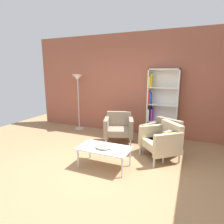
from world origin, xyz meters
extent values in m
plane|color=#9E7751|center=(0.00, 0.00, 0.00)|extent=(8.32, 8.32, 0.00)
cube|color=#9E5642|center=(0.00, 2.46, 1.45)|extent=(6.40, 0.12, 2.90)
cube|color=silver|center=(0.59, 2.23, 0.95)|extent=(0.03, 0.30, 1.90)
cube|color=silver|center=(1.36, 2.23, 0.95)|extent=(0.03, 0.30, 1.90)
cube|color=silver|center=(0.97, 2.23, 1.89)|extent=(0.80, 0.30, 0.03)
cube|color=silver|center=(0.97, 2.23, 0.01)|extent=(0.80, 0.30, 0.03)
cube|color=silver|center=(0.97, 2.37, 0.95)|extent=(0.80, 0.02, 1.90)
cube|color=silver|center=(0.97, 2.23, 0.49)|extent=(0.76, 0.28, 0.02)
cube|color=silver|center=(0.97, 2.23, 0.95)|extent=(0.76, 0.28, 0.02)
cube|color=silver|center=(0.97, 2.23, 1.41)|extent=(0.76, 0.28, 0.02)
cube|color=white|center=(0.61, 2.17, 0.20)|extent=(0.02, 0.17, 0.31)
cube|color=purple|center=(0.66, 2.19, 0.25)|extent=(0.04, 0.20, 0.41)
cube|color=purple|center=(0.70, 2.20, 0.18)|extent=(0.02, 0.21, 0.28)
cube|color=white|center=(0.62, 2.18, 0.66)|extent=(0.04, 0.19, 0.31)
cube|color=black|center=(0.67, 2.19, 0.71)|extent=(0.03, 0.19, 0.41)
cube|color=purple|center=(0.71, 2.21, 0.66)|extent=(0.04, 0.23, 0.33)
cube|color=red|center=(0.62, 2.17, 1.15)|extent=(0.03, 0.17, 0.38)
cube|color=blue|center=(0.66, 2.18, 1.12)|extent=(0.03, 0.18, 0.31)
cube|color=yellow|center=(0.62, 2.19, 1.56)|extent=(0.04, 0.21, 0.28)
cube|color=yellow|center=(0.66, 2.18, 1.60)|extent=(0.02, 0.19, 0.35)
cube|color=silver|center=(0.22, 0.15, 0.39)|extent=(1.00, 0.56, 0.02)
cylinder|color=silver|center=(-0.23, -0.08, 0.19)|extent=(0.03, 0.03, 0.38)
cylinder|color=silver|center=(0.67, -0.08, 0.19)|extent=(0.03, 0.03, 0.38)
cylinder|color=silver|center=(-0.23, 0.38, 0.19)|extent=(0.03, 0.03, 0.38)
cylinder|color=silver|center=(0.67, 0.38, 0.19)|extent=(0.03, 0.03, 0.38)
cylinder|color=beige|center=(0.22, 0.15, 0.41)|extent=(0.13, 0.13, 0.02)
cylinder|color=beige|center=(0.22, 0.15, 0.43)|extent=(0.32, 0.32, 0.02)
torus|color=beige|center=(0.22, 0.15, 0.44)|extent=(0.32, 0.32, 0.02)
cube|color=gray|center=(0.02, 1.45, 0.32)|extent=(0.80, 0.76, 0.16)
cube|color=gray|center=(-0.07, 1.70, 0.59)|extent=(0.64, 0.33, 0.38)
cube|color=gray|center=(-0.27, 1.33, 0.43)|extent=(0.30, 0.62, 0.46)
cube|color=gray|center=(0.31, 1.53, 0.43)|extent=(0.30, 0.62, 0.46)
cylinder|color=silver|center=(-0.16, 1.06, 0.12)|extent=(0.04, 0.04, 0.24)
cylinder|color=silver|center=(0.40, 1.26, 0.12)|extent=(0.04, 0.04, 0.24)
cylinder|color=silver|center=(-0.36, 1.60, 0.12)|extent=(0.04, 0.04, 0.24)
cylinder|color=silver|center=(0.21, 1.80, 0.12)|extent=(0.04, 0.04, 0.24)
cube|color=#C6B289|center=(1.15, 0.93, 0.32)|extent=(0.86, 0.86, 0.16)
cube|color=#C6B289|center=(1.35, 1.11, 0.59)|extent=(0.51, 0.56, 0.38)
cube|color=#C6B289|center=(0.93, 1.15, 0.43)|extent=(0.53, 0.48, 0.46)
cube|color=#C6B289|center=(1.34, 0.68, 0.43)|extent=(0.53, 0.48, 0.46)
cylinder|color=silver|center=(0.72, 0.95, 0.12)|extent=(0.04, 0.04, 0.24)
cylinder|color=silver|center=(1.11, 0.50, 0.12)|extent=(0.04, 0.04, 0.24)
cylinder|color=silver|center=(1.16, 1.33, 0.12)|extent=(0.04, 0.04, 0.24)
cylinder|color=silver|center=(1.55, 0.88, 0.12)|extent=(0.04, 0.04, 0.24)
cube|color=gray|center=(1.13, 1.17, 0.32)|extent=(0.84, 0.81, 0.16)
cube|color=gray|center=(1.26, 1.40, 0.59)|extent=(0.62, 0.41, 0.38)
cube|color=gray|center=(0.85, 1.30, 0.43)|extent=(0.38, 0.59, 0.46)
cube|color=gray|center=(1.40, 1.00, 0.43)|extent=(0.38, 0.59, 0.46)
cylinder|color=silver|center=(0.72, 1.03, 0.12)|extent=(0.04, 0.04, 0.24)
cylinder|color=silver|center=(1.25, 0.75, 0.12)|extent=(0.04, 0.04, 0.24)
cylinder|color=silver|center=(0.99, 1.55, 0.12)|extent=(0.04, 0.04, 0.24)
cylinder|color=silver|center=(1.52, 1.26, 0.12)|extent=(0.04, 0.04, 0.24)
cylinder|color=silver|center=(-1.61, 2.11, 0.01)|extent=(0.28, 0.28, 0.02)
cylinder|color=silver|center=(-1.61, 2.11, 0.85)|extent=(0.03, 0.03, 1.65)
cone|color=white|center=(-1.61, 2.11, 1.65)|extent=(0.32, 0.32, 0.18)
camera|label=1|loc=(1.69, -2.91, 1.82)|focal=30.35mm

